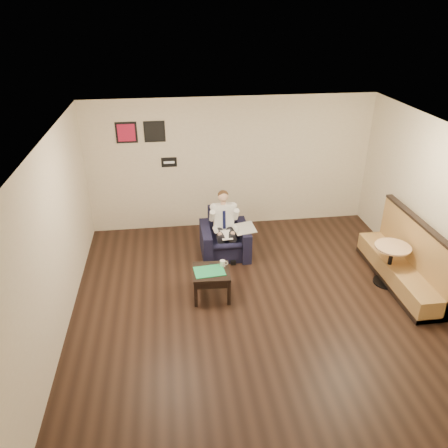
{
  "coord_description": "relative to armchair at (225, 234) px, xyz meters",
  "views": [
    {
      "loc": [
        -1.32,
        -5.66,
        4.47
      ],
      "look_at": [
        -0.4,
        1.2,
        0.91
      ],
      "focal_mm": 35.0,
      "sensor_mm": 36.0,
      "label": 1
    }
  ],
  "objects": [
    {
      "name": "wall_back",
      "position": [
        0.32,
        1.32,
        0.96
      ],
      "size": [
        6.0,
        0.02,
        2.8
      ],
      "primitive_type": "cube",
      "color": "beige",
      "rests_on": "ground"
    },
    {
      "name": "cafe_table",
      "position": [
        2.7,
        -1.36,
        -0.06
      ],
      "size": [
        0.8,
        0.8,
        0.75
      ],
      "primitive_type": "cylinder",
      "rotation": [
        0.0,
        0.0,
        -0.41
      ],
      "color": "tan",
      "rests_on": "ground"
    },
    {
      "name": "seating_sign",
      "position": [
        -0.98,
        1.31,
        1.06
      ],
      "size": [
        0.32,
        0.02,
        0.2
      ],
      "primitive_type": "cube",
      "color": "black",
      "rests_on": "wall_back"
    },
    {
      "name": "seated_man",
      "position": [
        0.0,
        -0.11,
        0.16
      ],
      "size": [
        0.58,
        0.86,
        1.2
      ],
      "primitive_type": null,
      "rotation": [
        0.0,
        0.0,
        0.0
      ],
      "color": "white",
      "rests_on": "armchair"
    },
    {
      "name": "wall_front",
      "position": [
        0.32,
        -4.68,
        0.96
      ],
      "size": [
        6.0,
        0.02,
        2.8
      ],
      "primitive_type": "cube",
      "color": "beige",
      "rests_on": "ground"
    },
    {
      "name": "banquette",
      "position": [
        2.91,
        -1.36,
        0.15
      ],
      "size": [
        0.55,
        2.29,
        1.17
      ],
      "primitive_type": "cube",
      "color": "#A2753E",
      "rests_on": "ground"
    },
    {
      "name": "wall_right",
      "position": [
        3.32,
        -1.68,
        0.96
      ],
      "size": [
        0.02,
        6.0,
        2.8
      ],
      "primitive_type": "cube",
      "color": "beige",
      "rests_on": "ground"
    },
    {
      "name": "armchair",
      "position": [
        0.0,
        0.0,
        0.0
      ],
      "size": [
        0.91,
        0.91,
        0.88
      ],
      "primitive_type": "cube",
      "rotation": [
        0.0,
        0.0,
        0.0
      ],
      "color": "black",
      "rests_on": "ground"
    },
    {
      "name": "ceiling",
      "position": [
        0.32,
        -1.68,
        2.36
      ],
      "size": [
        6.0,
        6.0,
        0.02
      ],
      "primitive_type": "cube",
      "color": "white",
      "rests_on": "wall_back"
    },
    {
      "name": "coffee_mug",
      "position": [
        -0.2,
        -1.2,
        0.11
      ],
      "size": [
        0.09,
        0.09,
        0.1
      ],
      "primitive_type": "cylinder",
      "rotation": [
        0.0,
        0.0,
        -0.05
      ],
      "color": "white",
      "rests_on": "side_table"
    },
    {
      "name": "art_print_right",
      "position": [
        -1.23,
        1.31,
        1.71
      ],
      "size": [
        0.42,
        0.03,
        0.42
      ],
      "primitive_type": "cube",
      "color": "black",
      "rests_on": "wall_back"
    },
    {
      "name": "side_table",
      "position": [
        -0.4,
        -1.32,
        -0.19
      ],
      "size": [
        0.64,
        0.64,
        0.49
      ],
      "primitive_type": "cube",
      "rotation": [
        0.0,
        0.0,
        -0.05
      ],
      "color": "black",
      "rests_on": "ground"
    },
    {
      "name": "smartphone",
      "position": [
        -0.34,
        -1.14,
        0.06
      ],
      "size": [
        0.17,
        0.11,
        0.01
      ],
      "primitive_type": "cube",
      "rotation": [
        0.0,
        0.0,
        -0.23
      ],
      "color": "black",
      "rests_on": "side_table"
    },
    {
      "name": "ground",
      "position": [
        0.32,
        -1.68,
        -0.44
      ],
      "size": [
        6.0,
        6.0,
        0.0
      ],
      "primitive_type": "plane",
      "color": "black",
      "rests_on": "ground"
    },
    {
      "name": "lap_papers",
      "position": [
        0.0,
        -0.21,
        0.1
      ],
      "size": [
        0.22,
        0.3,
        0.01
      ],
      "primitive_type": "cube",
      "rotation": [
        0.0,
        0.0,
        0.07
      ],
      "color": "white",
      "rests_on": "seated_man"
    },
    {
      "name": "newspaper",
      "position": [
        0.37,
        -0.09,
        0.16
      ],
      "size": [
        0.41,
        0.5,
        0.01
      ],
      "primitive_type": "cube",
      "rotation": [
        0.0,
        0.0,
        0.06
      ],
      "color": "silver",
      "rests_on": "armchair"
    },
    {
      "name": "wall_left",
      "position": [
        -2.68,
        -1.68,
        0.96
      ],
      "size": [
        0.02,
        6.0,
        2.8
      ],
      "primitive_type": "cube",
      "color": "beige",
      "rests_on": "ground"
    },
    {
      "name": "green_folder",
      "position": [
        -0.44,
        -1.34,
        0.06
      ],
      "size": [
        0.52,
        0.39,
        0.01
      ],
      "primitive_type": "cube",
      "rotation": [
        0.0,
        0.0,
        0.09
      ],
      "color": "#21A75E",
      "rests_on": "side_table"
    },
    {
      "name": "art_print_left",
      "position": [
        -1.78,
        1.31,
        1.71
      ],
      "size": [
        0.42,
        0.03,
        0.42
      ],
      "primitive_type": "cube",
      "color": "#B31639",
      "rests_on": "wall_back"
    }
  ]
}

